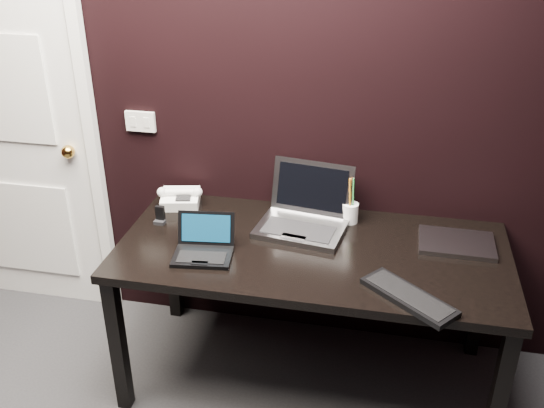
% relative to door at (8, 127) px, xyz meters
% --- Properties ---
extents(wall_back, '(4.00, 0.00, 4.00)m').
position_rel_door_xyz_m(wall_back, '(1.35, 0.02, 0.26)').
color(wall_back, black).
rests_on(wall_back, ground).
extents(door, '(0.99, 0.10, 2.14)m').
position_rel_door_xyz_m(door, '(0.00, 0.00, 0.00)').
color(door, white).
rests_on(door, ground).
extents(wall_switch, '(0.15, 0.02, 0.10)m').
position_rel_door_xyz_m(wall_switch, '(0.73, 0.01, 0.08)').
color(wall_switch, silver).
rests_on(wall_switch, wall_back).
extents(desk, '(1.70, 0.80, 0.74)m').
position_rel_door_xyz_m(desk, '(1.65, -0.38, -0.38)').
color(desk, black).
rests_on(desk, ground).
extents(netbook, '(0.27, 0.25, 0.16)m').
position_rel_door_xyz_m(netbook, '(1.20, -0.52, -0.27)').
color(netbook, black).
rests_on(netbook, desk).
extents(silver_laptop, '(0.44, 0.40, 0.27)m').
position_rel_door_xyz_m(silver_laptop, '(1.58, -0.20, -0.25)').
color(silver_laptop, gray).
rests_on(silver_laptop, desk).
extents(ext_keyboard, '(0.38, 0.35, 0.02)m').
position_rel_door_xyz_m(ext_keyboard, '(2.06, -0.68, -0.29)').
color(ext_keyboard, black).
rests_on(ext_keyboard, desk).
extents(closed_laptop, '(0.33, 0.24, 0.02)m').
position_rel_door_xyz_m(closed_laptop, '(2.27, -0.23, -0.29)').
color(closed_laptop, gray).
rests_on(closed_laptop, desk).
extents(desk_phone, '(0.23, 0.20, 0.11)m').
position_rel_door_xyz_m(desk_phone, '(0.95, -0.11, -0.26)').
color(desk_phone, white).
rests_on(desk_phone, desk).
extents(mobile_phone, '(0.05, 0.04, 0.09)m').
position_rel_door_xyz_m(mobile_phone, '(0.92, -0.30, -0.27)').
color(mobile_phone, black).
rests_on(mobile_phone, desk).
extents(pen_cup, '(0.08, 0.08, 0.22)m').
position_rel_door_xyz_m(pen_cup, '(1.79, -0.11, -0.25)').
color(pen_cup, white).
rests_on(pen_cup, desk).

